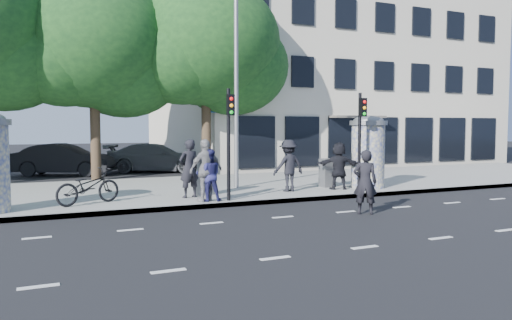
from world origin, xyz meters
name	(u,v)px	position (x,y,z in m)	size (l,w,h in m)	color
ground	(309,227)	(0.00, 0.00, 0.00)	(120.00, 120.00, 0.00)	black
sidewalk	(209,188)	(0.00, 7.50, 0.07)	(40.00, 8.00, 0.15)	gray
curb	(251,203)	(0.00, 3.55, 0.07)	(40.00, 0.10, 0.16)	slate
lane_dash_near	(365,247)	(0.00, -2.20, 0.00)	(32.00, 0.12, 0.01)	silver
lane_dash_far	(283,217)	(0.00, 1.40, 0.00)	(32.00, 0.12, 0.01)	silver
ad_column_right	(368,150)	(5.20, 4.70, 1.54)	(1.36, 1.36, 2.65)	beige
traffic_pole_near	(229,132)	(-0.60, 3.79, 2.23)	(0.22, 0.31, 3.40)	black
traffic_pole_far	(361,132)	(4.20, 3.79, 2.23)	(0.22, 0.31, 3.40)	black
street_lamp	(237,60)	(0.80, 6.63, 4.79)	(0.25, 0.93, 8.00)	slate
tree_near_left	(93,42)	(-3.50, 12.70, 6.06)	(6.80, 6.80, 8.97)	#38281C
tree_center	(206,43)	(1.50, 12.30, 6.31)	(7.00, 7.00, 9.30)	#38281C
building	(315,74)	(12.00, 19.99, 5.99)	(20.30, 15.85, 12.00)	beige
ped_b	(189,169)	(-1.53, 4.93, 1.08)	(0.68, 0.44, 1.85)	black
ped_c	(209,175)	(-1.20, 3.96, 0.94)	(0.77, 0.60, 1.58)	navy
ped_d	(289,166)	(2.05, 4.97, 1.05)	(1.16, 0.67, 1.80)	black
ped_e	(206,170)	(-1.29, 3.96, 1.09)	(1.10, 0.63, 1.88)	gray
ped_f	(339,166)	(3.95, 4.72, 1.00)	(1.57, 0.57, 1.70)	black
man_road	(365,182)	(2.28, 0.90, 0.89)	(0.65, 0.42, 1.78)	black
bicycle	(88,186)	(-4.60, 4.82, 0.67)	(1.98, 0.69, 1.04)	black
cabinet_left	(203,177)	(-0.93, 5.31, 0.76)	(0.58, 0.42, 1.21)	slate
cabinet_right	(327,173)	(3.94, 5.49, 0.68)	(0.50, 0.37, 1.05)	slate
car_mid	(64,160)	(-4.68, 15.63, 0.77)	(4.70, 1.64, 1.55)	black
car_right	(156,158)	(-0.15, 15.64, 0.74)	(5.11, 2.08, 1.48)	slate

